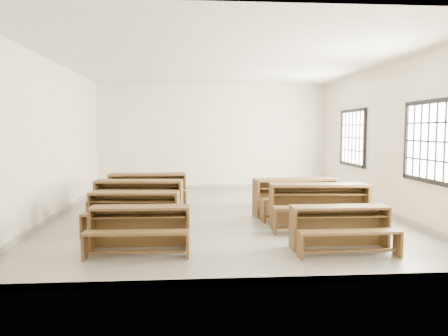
{
  "coord_description": "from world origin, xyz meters",
  "views": [
    {
      "loc": [
        -0.71,
        -9.13,
        1.8
      ],
      "look_at": [
        0.0,
        0.0,
        1.0
      ],
      "focal_mm": 35.0,
      "sensor_mm": 36.0,
      "label": 1
    }
  ],
  "objects": [
    {
      "name": "desk_set_7",
      "position": [
        1.65,
        1.17,
        0.37
      ],
      "size": [
        1.47,
        0.85,
        0.63
      ],
      "rotation": [
        0.0,
        0.0,
        0.09
      ],
      "color": "brown",
      "rests_on": "ground"
    },
    {
      "name": "desk_set_5",
      "position": [
        1.66,
        -1.34,
        0.47
      ],
      "size": [
        1.87,
        1.07,
        0.81
      ],
      "rotation": [
        0.0,
        0.0,
        -0.08
      ],
      "color": "brown",
      "rests_on": "ground"
    },
    {
      "name": "desk_set_2",
      "position": [
        -1.75,
        -0.32,
        0.46
      ],
      "size": [
        1.81,
        1.03,
        0.79
      ],
      "rotation": [
        0.0,
        0.0,
        -0.07
      ],
      "color": "brown",
      "rests_on": "ground"
    },
    {
      "name": "desk_set_4",
      "position": [
        1.53,
        -2.82,
        0.38
      ],
      "size": [
        1.46,
        0.76,
        0.66
      ],
      "rotation": [
        0.0,
        0.0,
        -0.0
      ],
      "color": "brown",
      "rests_on": "ground"
    },
    {
      "name": "room",
      "position": [
        0.09,
        0.0,
        2.14
      ],
      "size": [
        8.5,
        8.5,
        3.2
      ],
      "color": "gray",
      "rests_on": "ground"
    },
    {
      "name": "desk_set_3",
      "position": [
        -1.7,
        1.0,
        0.46
      ],
      "size": [
        1.79,
        0.97,
        0.79
      ],
      "rotation": [
        0.0,
        0.0,
        0.03
      ],
      "color": "brown",
      "rests_on": "ground"
    },
    {
      "name": "desk_set_1",
      "position": [
        -1.71,
        -1.41,
        0.41
      ],
      "size": [
        1.63,
        0.95,
        0.7
      ],
      "rotation": [
        0.0,
        0.0,
        -0.09
      ],
      "color": "brown",
      "rests_on": "ground"
    },
    {
      "name": "desk_set_0",
      "position": [
        -1.46,
        -2.65,
        0.39
      ],
      "size": [
        1.48,
        0.79,
        0.66
      ],
      "rotation": [
        0.0,
        0.0,
        -0.02
      ],
      "color": "brown",
      "rests_on": "ground"
    },
    {
      "name": "desk_set_6",
      "position": [
        1.49,
        -0.23,
        0.46
      ],
      "size": [
        1.83,
        1.1,
        0.78
      ],
      "rotation": [
        0.0,
        0.0,
        0.12
      ],
      "color": "brown",
      "rests_on": "ground"
    }
  ]
}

